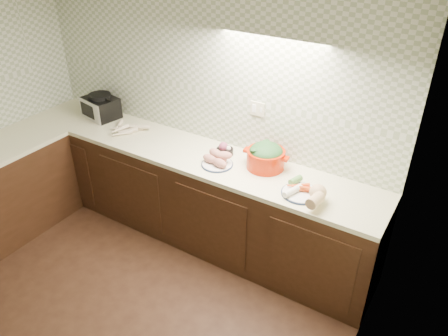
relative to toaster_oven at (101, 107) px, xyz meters
The scene contains 8 objects.
room 2.08m from the toaster_oven, 54.32° to the right, with size 3.60×3.60×2.60m.
counter 1.19m from the toaster_oven, 62.88° to the right, with size 3.60×3.60×0.90m.
toaster_oven is the anchor object (origin of this frame).
parsnip_pile 0.44m from the toaster_oven, 18.21° to the right, with size 0.33×0.35×0.07m.
sweet_potato_plate 1.55m from the toaster_oven, ahead, with size 0.27×0.27×0.12m.
onion_bowl 1.49m from the toaster_oven, ahead, with size 0.15×0.15×0.11m.
dutch_oven 1.90m from the toaster_oven, ahead, with size 0.39×0.35×0.22m.
veg_plate 2.38m from the toaster_oven, ahead, with size 0.39×0.33×0.14m.
Camera 1 is at (2.10, -1.22, 2.78)m, focal length 35.00 mm.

